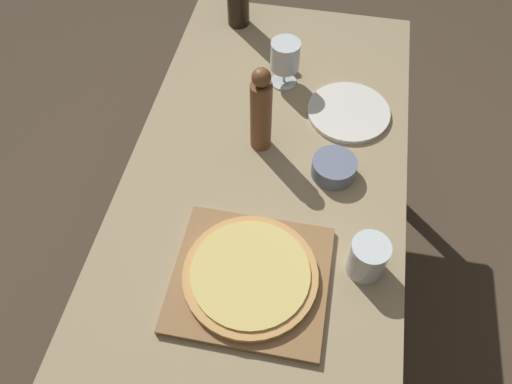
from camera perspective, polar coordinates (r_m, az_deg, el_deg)
name	(u,v)px	position (r m, az deg, el deg)	size (l,w,h in m)	color
ground_plane	(261,296)	(1.95, 0.54, -11.82)	(12.00, 12.00, 0.00)	#4C3D2D
dining_table	(262,204)	(1.39, 0.75, -1.42)	(0.75, 1.55, 0.73)	#9E8966
cutting_board	(250,279)	(1.16, -0.64, -9.87)	(0.36, 0.33, 0.02)	olive
pizza	(250,275)	(1.14, -0.65, -9.43)	(0.31, 0.31, 0.02)	tan
pepper_mill	(261,111)	(1.31, 0.57, 9.20)	(0.06, 0.06, 0.27)	brown
wine_glass	(285,57)	(1.51, 3.35, 15.17)	(0.09, 0.09, 0.15)	silver
small_bowl	(334,168)	(1.33, 8.89, 2.76)	(0.12, 0.12, 0.05)	slate
drinking_tumbler	(368,257)	(1.17, 12.65, -7.31)	(0.09, 0.09, 0.10)	silver
dinner_plate	(348,112)	(1.50, 10.53, 8.98)	(0.24, 0.24, 0.01)	silver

